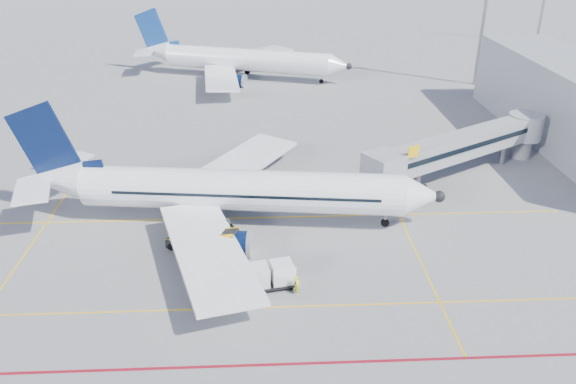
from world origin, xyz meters
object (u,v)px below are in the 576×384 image
at_px(ramp_worker, 297,285).
at_px(baggage_tug, 281,273).
at_px(belt_loader, 195,243).
at_px(main_aircraft, 224,190).
at_px(second_aircraft, 238,60).
at_px(cargo_dolly, 270,275).

bearing_deg(ramp_worker, baggage_tug, 49.87).
bearing_deg(belt_loader, main_aircraft, 88.35).
height_order(second_aircraft, cargo_dolly, second_aircraft).
xyz_separation_m(cargo_dolly, ramp_worker, (2.10, -0.91, -0.36)).
relative_size(baggage_tug, cargo_dolly, 0.57).
height_order(baggage_tug, ramp_worker, ramp_worker).
relative_size(cargo_dolly, ramp_worker, 2.59).
distance_m(baggage_tug, belt_loader, 8.89).
bearing_deg(baggage_tug, second_aircraft, 98.90).
xyz_separation_m(main_aircraft, belt_loader, (-2.35, -5.20, -2.51)).
height_order(second_aircraft, belt_loader, second_aircraft).
relative_size(second_aircraft, baggage_tug, 16.80).
height_order(main_aircraft, ramp_worker, main_aircraft).
bearing_deg(second_aircraft, ramp_worker, -65.88).
bearing_deg(cargo_dolly, main_aircraft, 98.32).
bearing_deg(belt_loader, ramp_worker, -15.92).
distance_m(main_aircraft, second_aircraft, 54.04).
distance_m(belt_loader, ramp_worker, 10.90).
bearing_deg(baggage_tug, belt_loader, 149.25).
relative_size(second_aircraft, belt_loader, 5.93).
bearing_deg(belt_loader, baggage_tug, -12.23).
bearing_deg(cargo_dolly, second_aircraft, 82.07).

